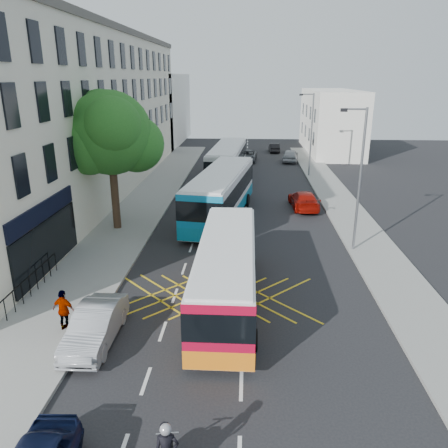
# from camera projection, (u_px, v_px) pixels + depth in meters

# --- Properties ---
(ground) EXTENTS (120.00, 120.00, 0.00)m
(ground) POSITION_uv_depth(u_px,v_px,m) (241.00, 384.00, 14.46)
(ground) COLOR black
(ground) RESTS_ON ground
(pavement_left) EXTENTS (5.00, 70.00, 0.15)m
(pavement_left) POSITION_uv_depth(u_px,v_px,m) (118.00, 228.00, 29.06)
(pavement_left) COLOR gray
(pavement_left) RESTS_ON ground
(pavement_right) EXTENTS (3.00, 70.00, 0.15)m
(pavement_right) POSITION_uv_depth(u_px,v_px,m) (361.00, 233.00, 28.23)
(pavement_right) COLOR gray
(pavement_right) RESTS_ON ground
(terrace_main) EXTENTS (8.30, 45.00, 13.50)m
(terrace_main) POSITION_uv_depth(u_px,v_px,m) (79.00, 113.00, 36.17)
(terrace_main) COLOR beige
(terrace_main) RESTS_ON ground
(terrace_far) EXTENTS (8.00, 20.00, 10.00)m
(terrace_far) POSITION_uv_depth(u_px,v_px,m) (155.00, 109.00, 65.59)
(terrace_far) COLOR silver
(terrace_far) RESTS_ON ground
(building_right) EXTENTS (6.00, 18.00, 8.00)m
(building_right) POSITION_uv_depth(u_px,v_px,m) (331.00, 121.00, 57.99)
(building_right) COLOR silver
(building_right) RESTS_ON ground
(street_tree) EXTENTS (6.30, 5.70, 8.80)m
(street_tree) POSITION_uv_depth(u_px,v_px,m) (110.00, 134.00, 27.03)
(street_tree) COLOR #382619
(street_tree) RESTS_ON pavement_left
(lamp_near) EXTENTS (1.45, 0.15, 8.00)m
(lamp_near) POSITION_uv_depth(u_px,v_px,m) (359.00, 173.00, 24.00)
(lamp_near) COLOR slate
(lamp_near) RESTS_ON pavement_right
(lamp_far) EXTENTS (1.45, 0.15, 8.00)m
(lamp_far) POSITION_uv_depth(u_px,v_px,m) (310.00, 131.00, 42.91)
(lamp_far) COLOR slate
(lamp_far) RESTS_ON pavement_right
(railings) EXTENTS (0.08, 5.60, 1.14)m
(railings) POSITION_uv_depth(u_px,v_px,m) (29.00, 285.00, 19.75)
(railings) COLOR black
(railings) RESTS_ON pavement_left
(bus_near) EXTENTS (2.67, 10.52, 2.96)m
(bus_near) POSITION_uv_depth(u_px,v_px,m) (227.00, 272.00, 19.13)
(bus_near) COLOR silver
(bus_near) RESTS_ON ground
(bus_mid) EXTENTS (4.56, 12.43, 3.42)m
(bus_mid) POSITION_uv_depth(u_px,v_px,m) (221.00, 194.00, 30.85)
(bus_mid) COLOR silver
(bus_mid) RESTS_ON ground
(bus_far) EXTENTS (3.56, 11.89, 3.30)m
(bus_far) POSITION_uv_depth(u_px,v_px,m) (227.00, 161.00, 42.90)
(bus_far) COLOR silver
(bus_far) RESTS_ON ground
(parked_car_silver) EXTENTS (1.48, 4.24, 1.40)m
(parked_car_silver) POSITION_uv_depth(u_px,v_px,m) (95.00, 326.00, 16.58)
(parked_car_silver) COLOR #97999E
(parked_car_silver) RESTS_ON ground
(red_hatchback) EXTENTS (2.19, 4.74, 1.34)m
(red_hatchback) POSITION_uv_depth(u_px,v_px,m) (304.00, 200.00, 33.52)
(red_hatchback) COLOR #A21006
(red_hatchback) RESTS_ON ground
(distant_car_grey) EXTENTS (2.46, 4.78, 1.29)m
(distant_car_grey) POSITION_uv_depth(u_px,v_px,m) (247.00, 156.00, 52.16)
(distant_car_grey) COLOR #414349
(distant_car_grey) RESTS_ON ground
(distant_car_silver) EXTENTS (2.34, 4.57, 1.49)m
(distant_car_silver) POSITION_uv_depth(u_px,v_px,m) (290.00, 155.00, 51.91)
(distant_car_silver) COLOR #9FA0A6
(distant_car_silver) RESTS_ON ground
(distant_car_dark) EXTENTS (1.40, 3.64, 1.18)m
(distant_car_dark) POSITION_uv_depth(u_px,v_px,m) (274.00, 148.00, 58.55)
(distant_car_dark) COLOR black
(distant_car_dark) RESTS_ON ground
(pedestrian_far) EXTENTS (1.07, 0.64, 1.70)m
(pedestrian_far) POSITION_uv_depth(u_px,v_px,m) (64.00, 310.00, 17.07)
(pedestrian_far) COLOR gray
(pedestrian_far) RESTS_ON pavement_left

